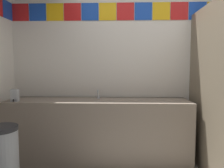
{
  "coord_description": "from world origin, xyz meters",
  "views": [
    {
      "loc": [
        -0.47,
        -1.76,
        1.32
      ],
      "look_at": [
        -0.56,
        0.84,
        1.11
      ],
      "focal_mm": 34.52,
      "sensor_mm": 36.0,
      "label": 1
    }
  ],
  "objects": [
    {
      "name": "vanity_counter",
      "position": [
        -0.77,
        1.16,
        0.44
      ],
      "size": [
        2.49,
        0.57,
        0.86
      ],
      "color": "gray",
      "rests_on": "ground_plane"
    },
    {
      "name": "trash_bin",
      "position": [
        -1.69,
        0.34,
        0.35
      ],
      "size": [
        0.36,
        0.36,
        0.71
      ],
      "color": "#999EA3",
      "rests_on": "ground_plane"
    },
    {
      "name": "faucet_center",
      "position": [
        -0.77,
        1.25,
        0.91
      ],
      "size": [
        0.04,
        0.1,
        0.14
      ],
      "color": "silver",
      "rests_on": "vanity_counter"
    },
    {
      "name": "wall_back",
      "position": [
        -0.0,
        1.48,
        1.32
      ],
      "size": [
        4.12,
        0.09,
        2.63
      ],
      "color": "silver",
      "rests_on": "ground_plane"
    },
    {
      "name": "soap_dispenser",
      "position": [
        -1.84,
        0.99,
        0.94
      ],
      "size": [
        0.09,
        0.09,
        0.16
      ],
      "color": "#B7BABF",
      "rests_on": "vanity_counter"
    }
  ]
}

